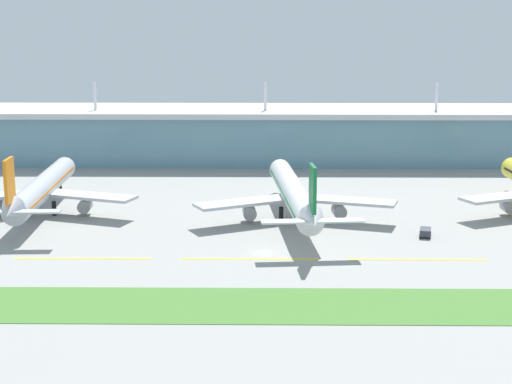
% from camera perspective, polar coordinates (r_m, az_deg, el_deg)
% --- Properties ---
extents(ground_plane, '(600.00, 600.00, 0.00)m').
position_cam_1_polar(ground_plane, '(172.07, 0.59, -4.21)').
color(ground_plane, gray).
extents(terminal_building, '(288.00, 34.00, 26.85)m').
position_cam_1_polar(terminal_building, '(278.51, 0.65, 4.02)').
color(terminal_building, '#6693A8').
rests_on(terminal_building, ground).
extents(airliner_near, '(48.76, 66.05, 18.90)m').
position_cam_1_polar(airliner_near, '(210.26, -14.63, 0.22)').
color(airliner_near, '#ADB2BC').
rests_on(airliner_near, ground).
extents(airliner_middle, '(48.60, 70.72, 18.90)m').
position_cam_1_polar(airliner_middle, '(197.95, 2.64, -0.12)').
color(airliner_middle, silver).
rests_on(airliner_middle, ground).
extents(taxiway_stripe_mid_west, '(28.00, 0.70, 0.04)m').
position_cam_1_polar(taxiway_stripe_mid_west, '(171.51, -11.91, -4.53)').
color(taxiway_stripe_mid_west, yellow).
rests_on(taxiway_stripe_mid_west, ground).
extents(taxiway_stripe_centre, '(28.00, 0.70, 0.04)m').
position_cam_1_polar(taxiway_stripe_centre, '(167.44, -0.44, -4.67)').
color(taxiway_stripe_centre, yellow).
rests_on(taxiway_stripe_centre, ground).
extents(taxiway_stripe_mid_east, '(28.00, 0.70, 0.04)m').
position_cam_1_polar(taxiway_stripe_mid_east, '(170.20, 11.12, -4.62)').
color(taxiway_stripe_mid_east, yellow).
rests_on(taxiway_stripe_mid_east, ground).
extents(grass_verge, '(300.00, 18.00, 0.10)m').
position_cam_1_polar(grass_verge, '(141.51, 0.56, -7.85)').
color(grass_verge, '#477A33').
rests_on(grass_verge, ground).
extents(pushback_tug, '(3.30, 4.81, 1.85)m').
position_cam_1_polar(pushback_tug, '(187.69, 11.64, -2.72)').
color(pushback_tug, '#333842').
rests_on(pushback_tug, ground).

